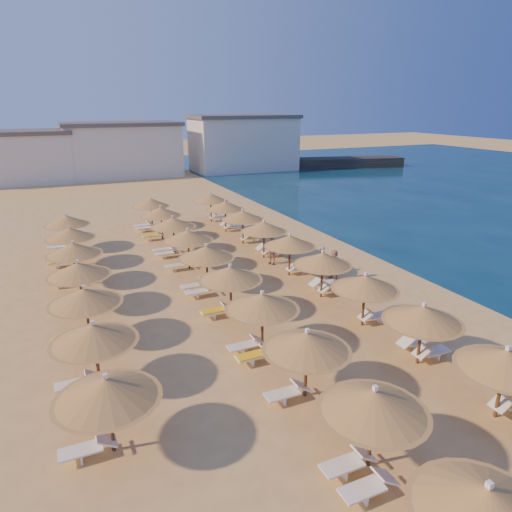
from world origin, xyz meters
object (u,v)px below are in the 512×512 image
beachgoer_b (334,265)px  parasol_row_east (305,250)px  beachgoer_c (272,251)px  jetty (310,163)px  parasol_row_west (218,263)px  beachgoer_a (321,260)px

beachgoer_b → parasol_row_east: bearing=-100.4°
parasol_row_east → beachgoer_c: bearing=91.2°
jetty → parasol_row_east: 49.16m
parasol_row_west → beachgoer_b: parasol_row_west is taller
jetty → parasol_row_west: parasol_row_west is taller
beachgoer_c → beachgoer_a: bearing=3.7°
jetty → beachgoer_b: beachgoer_b is taller
jetty → parasol_row_east: parasol_row_east is taller
jetty → beachgoer_c: bearing=-110.2°
beachgoer_a → beachgoer_c: size_ratio=0.93×
parasol_row_east → beachgoer_b: bearing=1.2°
beachgoer_a → beachgoer_b: size_ratio=0.93×
parasol_row_west → beachgoer_c: 6.50m
jetty → beachgoer_b: 48.12m
parasol_row_west → beachgoer_c: bearing=38.6°
beachgoer_c → beachgoer_b: same height
jetty → beachgoer_b: (-23.34, -42.08, 0.14)m
parasol_row_east → beachgoer_b: 2.31m
jetty → beachgoer_b: size_ratio=16.87×
beachgoer_c → beachgoer_b: size_ratio=1.00×
parasol_row_east → beachgoer_a: size_ratio=21.16×
parasol_row_west → beachgoer_a: bearing=10.4°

